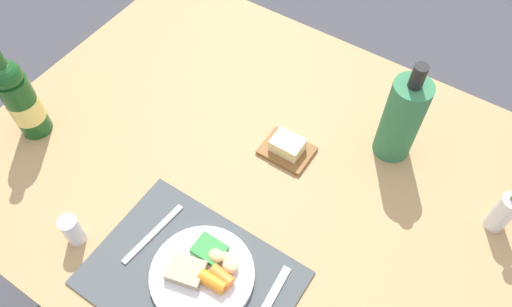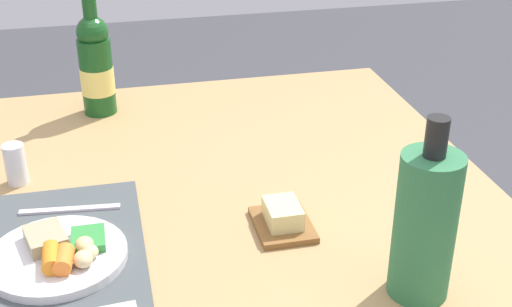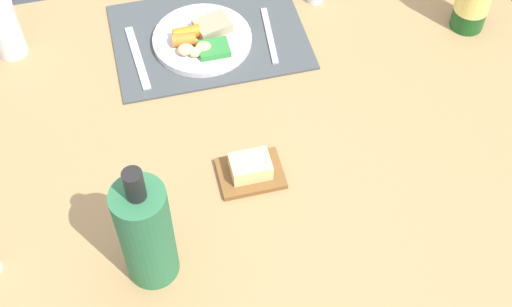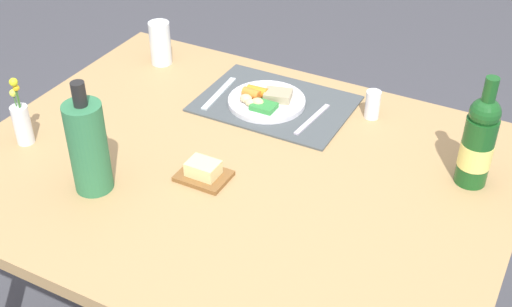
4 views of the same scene
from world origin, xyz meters
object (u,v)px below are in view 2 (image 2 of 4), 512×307
at_px(dinner_plate, 59,254).
at_px(wine_bottle, 96,66).
at_px(salt_shaker, 15,164).
at_px(fork, 70,209).
at_px(butter_dish, 283,219).
at_px(dining_table, 231,253).
at_px(cooler_bottle, 425,224).

xyz_separation_m(dinner_plate, wine_bottle, (-0.63, 0.08, 0.10)).
bearing_deg(salt_shaker, fork, 35.88).
xyz_separation_m(butter_dish, wine_bottle, (-0.61, -0.30, 0.10)).
relative_size(dining_table, salt_shaker, 16.57).
distance_m(salt_shaker, wine_bottle, 0.38).
distance_m(butter_dish, wine_bottle, 0.69).
bearing_deg(cooler_bottle, dining_table, -137.45).
bearing_deg(butter_dish, cooler_bottle, 35.65).
relative_size(dining_table, butter_dish, 10.83).
relative_size(dinner_plate, wine_bottle, 0.77).
bearing_deg(salt_shaker, butter_dish, 59.74).
bearing_deg(cooler_bottle, fork, -123.87).
xyz_separation_m(salt_shaker, butter_dish, (0.28, 0.48, -0.02)).
height_order(butter_dish, wine_bottle, wine_bottle).
height_order(dining_table, dinner_plate, dinner_plate).
height_order(cooler_bottle, wine_bottle, cooler_bottle).
height_order(salt_shaker, cooler_bottle, cooler_bottle).
relative_size(dining_table, fork, 7.59).
distance_m(dining_table, dinner_plate, 0.32).
bearing_deg(cooler_bottle, wine_bottle, -150.71).
bearing_deg(fork, cooler_bottle, 61.77).
bearing_deg(dinner_plate, wine_bottle, 172.29).
bearing_deg(dinner_plate, salt_shaker, -163.59).
relative_size(dining_table, cooler_bottle, 4.70).
height_order(dining_table, fork, fork).
bearing_deg(fork, dining_table, 78.33).
bearing_deg(wine_bottle, dinner_plate, -7.71).
distance_m(cooler_bottle, wine_bottle, 0.95).
xyz_separation_m(dining_table, butter_dish, (0.05, 0.09, 0.09)).
height_order(salt_shaker, butter_dish, salt_shaker).
relative_size(cooler_bottle, wine_bottle, 1.00).
bearing_deg(wine_bottle, cooler_bottle, 29.29).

